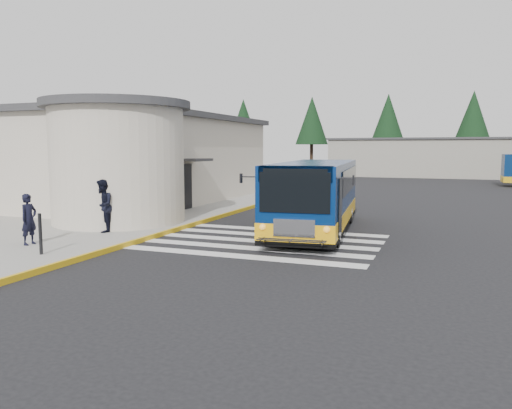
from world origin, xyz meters
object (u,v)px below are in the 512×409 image
(transit_bus, at_px, (315,199))
(pedestrian_a, at_px, (29,219))
(pedestrian_b, at_px, (103,206))
(bollard, at_px, (40,234))

(transit_bus, xyz_separation_m, pedestrian_a, (-7.41, -6.29, -0.30))
(pedestrian_b, xyz_separation_m, bollard, (0.76, -3.70, -0.36))
(bollard, bearing_deg, pedestrian_a, 144.95)
(pedestrian_b, bearing_deg, transit_bus, 86.19)
(pedestrian_a, relative_size, bollard, 1.36)
(pedestrian_a, distance_m, pedestrian_b, 2.80)
(transit_bus, height_order, pedestrian_a, transit_bus)
(transit_bus, relative_size, pedestrian_a, 5.96)
(transit_bus, relative_size, bollard, 8.10)
(pedestrian_a, xyz_separation_m, pedestrian_b, (0.64, 2.72, 0.15))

